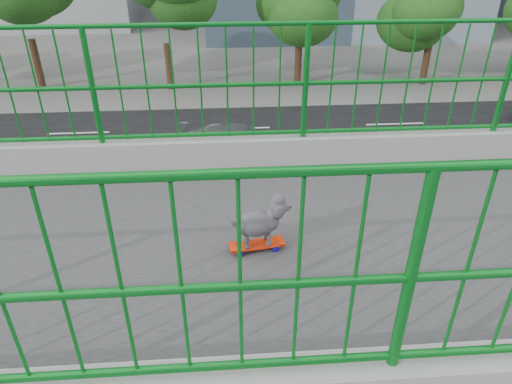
{
  "coord_description": "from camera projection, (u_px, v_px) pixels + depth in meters",
  "views": [
    {
      "loc": [
        2.92,
        -0.79,
        9.22
      ],
      "look_at": [
        -0.71,
        -0.53,
        7.07
      ],
      "focal_mm": 32.78,
      "sensor_mm": 36.0,
      "label": 1
    }
  ],
  "objects": [
    {
      "name": "railing",
      "position": [
        331.0,
        220.0,
        3.58
      ],
      "size": [
        3.0,
        24.0,
        1.42
      ],
      "color": "gray",
      "rests_on": "footbridge"
    },
    {
      "name": "skateboard",
      "position": [
        257.0,
        245.0,
        3.59
      ],
      "size": [
        0.19,
        0.44,
        0.06
      ],
      "rotation": [
        0.0,
        0.0,
        0.15
      ],
      "color": "red",
      "rests_on": "footbridge"
    },
    {
      "name": "road",
      "position": [
        247.0,
        188.0,
        18.41
      ],
      "size": [
        18.0,
        90.0,
        0.02
      ],
      "primitive_type": "cube",
      "color": "black",
      "rests_on": "ground"
    },
    {
      "name": "car_7",
      "position": [
        408.0,
        172.0,
        17.88
      ],
      "size": [
        2.24,
        5.5,
        1.6
      ],
      "primitive_type": "imported",
      "rotation": [
        0.0,
        0.0,
        3.14
      ],
      "color": "#BB0C07",
      "rests_on": "ground"
    },
    {
      "name": "car_3",
      "position": [
        240.0,
        143.0,
        20.25
      ],
      "size": [
        2.12,
        5.21,
        1.51
      ],
      "primitive_type": "imported",
      "rotation": [
        0.0,
        0.0,
        3.14
      ],
      "color": "gray",
      "rests_on": "ground"
    },
    {
      "name": "street_trees",
      "position": [
        251.0,
        6.0,
        27.27
      ],
      "size": [
        5.3,
        60.4,
        7.26
      ],
      "color": "black",
      "rests_on": "ground"
    },
    {
      "name": "poodle",
      "position": [
        260.0,
        221.0,
        3.48
      ],
      "size": [
        0.23,
        0.45,
        0.38
      ],
      "rotation": [
        0.0,
        0.0,
        0.15
      ],
      "color": "#333137",
      "rests_on": "skateboard"
    }
  ]
}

